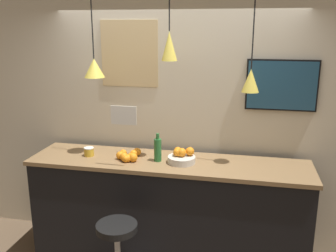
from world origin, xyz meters
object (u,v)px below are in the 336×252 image
bar_stool (118,249)px  fruit_bowl (182,157)px  juice_bottle (158,149)px  spread_jar (89,152)px  mounted_tv (282,85)px

bar_stool → fruit_bowl: size_ratio=2.70×
fruit_bowl → bar_stool: bearing=-125.4°
juice_bottle → spread_jar: bearing=180.0°
bar_stool → fruit_bowl: fruit_bowl is taller
fruit_bowl → juice_bottle: bearing=-178.5°
juice_bottle → mounted_tv: (1.13, 0.40, 0.60)m
fruit_bowl → spread_jar: 0.94m
juice_bottle → spread_jar: 0.72m
bar_stool → spread_jar: spread_jar is taller
bar_stool → mounted_tv: 2.14m
bar_stool → juice_bottle: size_ratio=2.59×
spread_jar → mounted_tv: 2.00m
bar_stool → fruit_bowl: (0.45, 0.63, 0.66)m
bar_stool → juice_bottle: juice_bottle is taller
bar_stool → mounted_tv: bearing=37.1°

